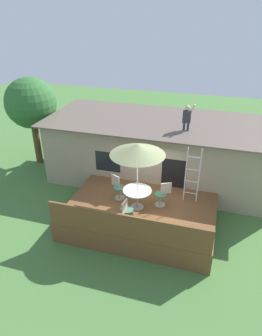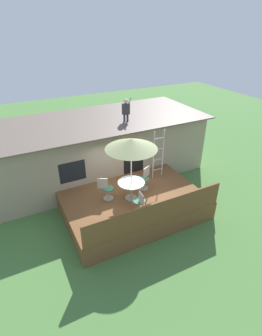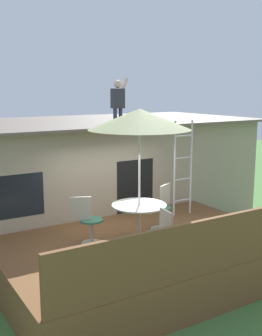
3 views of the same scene
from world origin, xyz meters
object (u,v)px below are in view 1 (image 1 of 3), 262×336
Objects in this scene: patio_umbrella at (138,149)px; patio_chair_left at (118,187)px; backyard_tree at (31,104)px; step_ladder at (192,176)px; person_figure at (187,116)px; patio_table at (137,194)px; patio_chair_near at (126,211)px; patio_chair_right at (162,194)px.

patio_umbrella is 2.76× the size of patio_chair_left.
patio_chair_left is 6.63m from backyard_tree.
person_figure is (-0.57, 1.98, 1.58)m from step_ladder.
patio_table is 1.13× the size of patio_chair_left.
patio_chair_near is at bearing -35.92° from backyard_tree.
step_ladder is at bearing -177.46° from patio_chair_right.
patio_chair_right is (0.85, 0.43, -1.89)m from patio_umbrella.
backyard_tree is at bearing -50.54° from patio_chair_right.
person_figure is at bearing 76.08° from patio_chair_left.
step_ladder is 0.49× the size of backyard_tree.
patio_umbrella is (0.00, 0.00, 1.76)m from patio_table.
patio_chair_left is (-0.88, 0.43, -1.89)m from patio_umbrella.
patio_chair_near is at bearing 27.48° from patio_chair_right.
patio_chair_near is (-0.13, -0.93, -0.13)m from patio_table.
patio_table is 7.53m from backyard_tree.
patio_chair_near is (-0.98, -1.36, 0.00)m from patio_chair_right.
patio_chair_left is 1.55m from patio_chair_near.
patio_chair_right is at bearing -27.69° from patio_chair_near.
patio_chair_left is at bearing 153.96° from patio_umbrella.
step_ladder is 2.82m from patio_chair_left.
patio_chair_right is 1.67m from patio_chair_near.
step_ladder reaches higher than patio_chair_left.
person_figure is 7.65m from backyard_tree.
patio_chair_right is (0.85, 0.43, -0.13)m from patio_table.
backyard_tree reaches higher than patio_umbrella.
backyard_tree is at bearing 62.01° from patio_chair_near.
patio_umbrella reaches higher than step_ladder.
step_ladder is 2.39× the size of patio_chair_left.
patio_table is 0.95m from patio_chair_near.
patio_chair_right is (-0.96, -0.54, -0.64)m from step_ladder.
patio_chair_right is at bearing 26.89° from patio_table.
patio_table is at bearing 0.00° from patio_chair_right.
person_figure reaches higher than patio_table.
patio_table is 0.47× the size of step_ladder.
backyard_tree is (-7.61, 0.64, -0.30)m from person_figure.
patio_umbrella reaches higher than patio_chair_right.
step_ladder is 1.98× the size of person_figure.
patio_chair_near is at bearing -109.42° from person_figure.
patio_chair_near is (0.75, -1.36, 0.00)m from patio_chair_left.
patio_umbrella is 2.29× the size of person_figure.
patio_umbrella is at bearing -151.74° from step_ladder.
person_figure is at bearing 106.07° from step_ladder.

